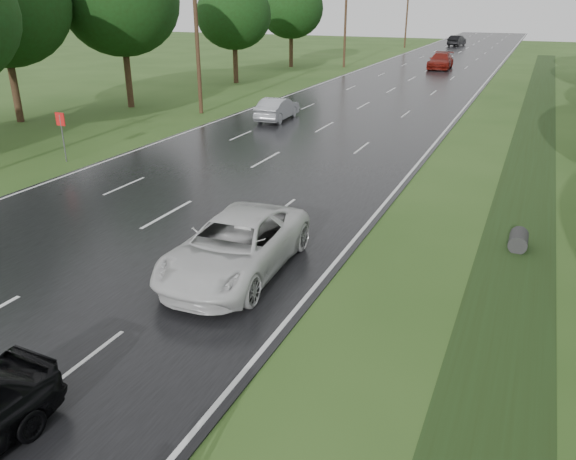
{
  "coord_description": "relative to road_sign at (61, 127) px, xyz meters",
  "views": [
    {
      "loc": [
        11.4,
        -7.25,
        7.08
      ],
      "look_at": [
        5.74,
        5.57,
        1.3
      ],
      "focal_mm": 35.0,
      "sensor_mm": 36.0,
      "label": 1
    }
  ],
  "objects": [
    {
      "name": "far_car_dark",
      "position": [
        6.27,
        79.85,
        -0.79
      ],
      "size": [
        2.42,
        5.12,
        1.62
      ],
      "primitive_type": "imported",
      "rotation": [
        0.0,
        0.0,
        2.99
      ],
      "color": "black",
      "rests_on": "road"
    },
    {
      "name": "utility_pole_mid",
      "position": [
        -0.7,
        13.0,
        3.55
      ],
      "size": [
        1.6,
        0.26,
        10.0
      ],
      "color": "#3C2418",
      "rests_on": "ground"
    },
    {
      "name": "drainage_ditch",
      "position": [
        20.0,
        6.71,
        -1.61
      ],
      "size": [
        2.2,
        120.0,
        0.56
      ],
      "color": "#213313",
      "rests_on": "ground"
    },
    {
      "name": "far_car_red",
      "position": [
        9.5,
        45.59,
        -0.78
      ],
      "size": [
        2.49,
        5.76,
        1.65
      ],
      "primitive_type": "imported",
      "rotation": [
        0.0,
        0.0,
        0.03
      ],
      "color": "maroon",
      "rests_on": "road"
    },
    {
      "name": "edge_stripe_west",
      "position": [
        1.75,
        33.0,
        -1.6
      ],
      "size": [
        0.12,
        180.0,
        0.01
      ],
      "primitive_type": "cube",
      "color": "silver",
      "rests_on": "road"
    },
    {
      "name": "tree_west_c",
      "position": [
        -6.5,
        13.0,
        5.27
      ],
      "size": [
        7.8,
        7.8,
        10.43
      ],
      "color": "#3C2418",
      "rests_on": "ground"
    },
    {
      "name": "road_sign",
      "position": [
        0.0,
        0.0,
        0.0
      ],
      "size": [
        0.5,
        0.06,
        2.3
      ],
      "color": "slate",
      "rests_on": "ground"
    },
    {
      "name": "center_line",
      "position": [
        8.5,
        33.0,
        -1.6
      ],
      "size": [
        0.12,
        180.0,
        0.01
      ],
      "primitive_type": "cube",
      "color": "silver",
      "rests_on": "road"
    },
    {
      "name": "road",
      "position": [
        8.5,
        33.0,
        -1.62
      ],
      "size": [
        14.0,
        180.0,
        0.04
      ],
      "primitive_type": "cube",
      "color": "black",
      "rests_on": "ground"
    },
    {
      "name": "white_pickup",
      "position": [
        12.92,
        -7.0,
        -0.81
      ],
      "size": [
        2.88,
        5.79,
        1.58
      ],
      "primitive_type": "imported",
      "rotation": [
        0.0,
        0.0,
        0.05
      ],
      "color": "silver",
      "rests_on": "road"
    },
    {
      "name": "silver_sedan",
      "position": [
        5.0,
        12.85,
        -0.91
      ],
      "size": [
        1.68,
        4.27,
        1.39
      ],
      "primitive_type": "imported",
      "rotation": [
        0.0,
        0.0,
        3.19
      ],
      "color": "#9799A0",
      "rests_on": "road"
    },
    {
      "name": "edge_stripe_east",
      "position": [
        15.25,
        33.0,
        -1.6
      ],
      "size": [
        0.12,
        180.0,
        0.01
      ],
      "primitive_type": "cube",
      "color": "silver",
      "rests_on": "road"
    },
    {
      "name": "tree_west_f",
      "position": [
        -6.3,
        41.0,
        4.49
      ],
      "size": [
        7.0,
        7.0,
        9.29
      ],
      "color": "#3C2418",
      "rests_on": "ground"
    },
    {
      "name": "utility_pole_distant",
      "position": [
        -0.7,
        73.0,
        3.55
      ],
      "size": [
        1.6,
        0.26,
        10.0
      ],
      "color": "#3C2418",
      "rests_on": "ground"
    },
    {
      "name": "utility_pole_far",
      "position": [
        -0.7,
        43.0,
        3.55
      ],
      "size": [
        1.6,
        0.26,
        10.0
      ],
      "color": "#3C2418",
      "rests_on": "ground"
    },
    {
      "name": "tree_west_d",
      "position": [
        -5.7,
        27.0,
        4.18
      ],
      "size": [
        6.6,
        6.6,
        8.8
      ],
      "color": "#3C2418",
      "rests_on": "ground"
    }
  ]
}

